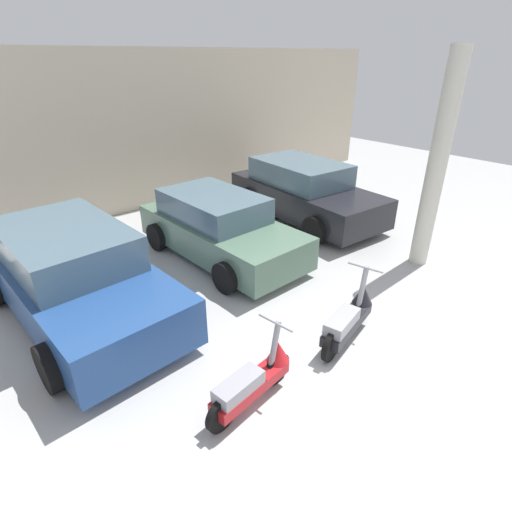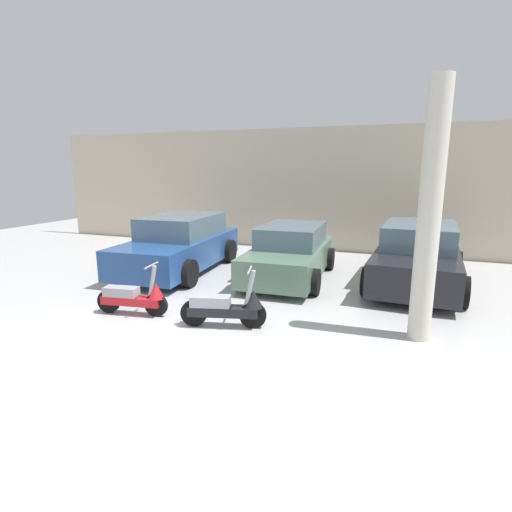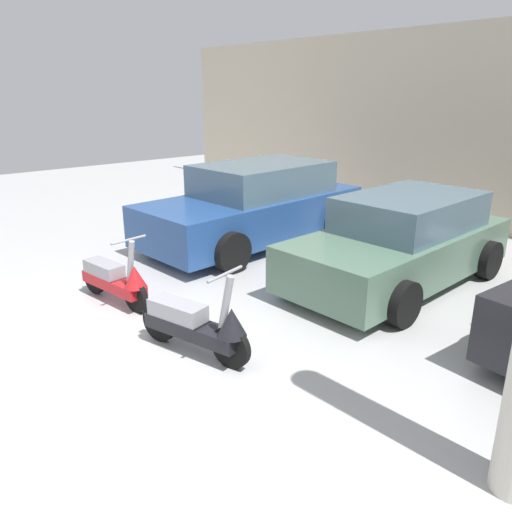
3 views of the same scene
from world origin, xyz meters
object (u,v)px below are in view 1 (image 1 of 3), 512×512
Objects in this scene: car_rear_center at (219,227)px; car_rear_right at (304,192)px; support_column_side at (437,165)px; car_rear_left at (75,275)px; scooter_front_right at (350,317)px; scooter_front_left at (255,379)px.

car_rear_center is 3.04m from car_rear_right.
car_rear_center is 4.41m from support_column_side.
car_rear_center is (3.03, 0.30, -0.08)m from car_rear_left.
support_column_side is (3.15, 0.66, 1.66)m from scooter_front_right.
support_column_side is (6.03, -2.62, 1.32)m from car_rear_left.
support_column_side is at bearing 43.46° from car_rear_center.
scooter_front_right is 4.38m from car_rear_left.
scooter_front_left is 0.33× the size of car_rear_right.
scooter_front_right is at bearing -6.77° from scooter_front_left.
scooter_front_right is 3.59m from car_rear_center.
scooter_front_left is 4.17m from car_rear_center.
car_rear_right is (5.05, 4.07, 0.34)m from scooter_front_left.
car_rear_right reaches higher than scooter_front_left.
scooter_front_right is (1.89, 0.05, 0.02)m from scooter_front_left.
scooter_front_left is at bearing -171.95° from support_column_side.
scooter_front_left is at bearing -31.73° from car_rear_center.
car_rear_right is at bearing 30.49° from scooter_front_left.
car_rear_right is (3.16, 4.01, 0.32)m from scooter_front_right.
scooter_front_right is at bearing 37.79° from car_rear_left.
car_rear_center is at bearing 92.07° from car_rear_left.
car_rear_right is (3.01, 0.44, 0.06)m from car_rear_center.
support_column_side reaches higher than car_rear_right.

